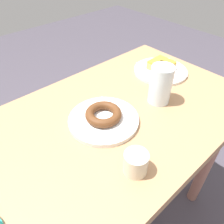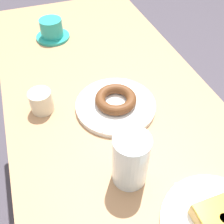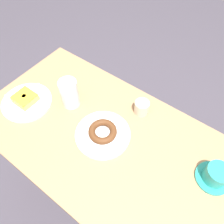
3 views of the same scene
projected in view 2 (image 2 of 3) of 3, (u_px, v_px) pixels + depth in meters
The scene contains 9 objects.
ground_plane at pixel (108, 197), 1.37m from camera, with size 6.00×6.00×0.00m, color #433E48.
table at pixel (106, 110), 0.89m from camera, with size 1.29×0.61×0.76m.
donut_glazed_square at pixel (222, 222), 0.50m from camera, with size 0.09×0.09×0.04m.
plate_chocolate_ring at pixel (115, 105), 0.75m from camera, with size 0.23×0.23×0.01m, color silver.
napkin_chocolate_ring at pixel (115, 103), 0.74m from camera, with size 0.16×0.16×0.00m, color white.
donut_chocolate_ring at pixel (115, 99), 0.73m from camera, with size 0.12×0.12×0.03m, color #583119.
water_glass at pixel (131, 160), 0.55m from camera, with size 0.08×0.08×0.14m, color silver.
coffee_cup at pixel (52, 30), 0.99m from camera, with size 0.13×0.13×0.07m.
sugar_jar at pixel (41, 101), 0.73m from camera, with size 0.06×0.06×0.06m, color beige.
Camera 2 is at (0.59, -0.19, 1.30)m, focal length 42.20 mm.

